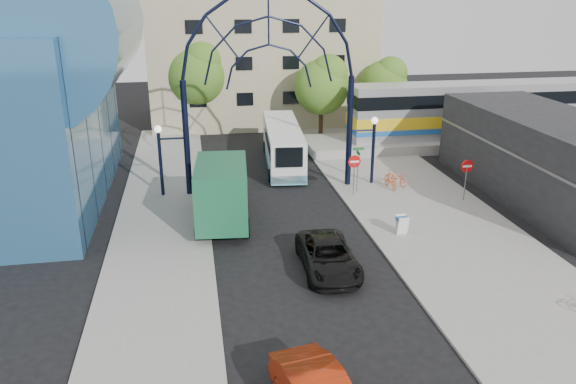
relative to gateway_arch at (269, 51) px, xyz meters
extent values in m
plane|color=black|center=(0.00, -14.00, -8.56)|extent=(120.00, 120.00, 0.00)
cube|color=gray|center=(8.00, -10.00, -8.50)|extent=(8.00, 56.00, 0.12)
cube|color=gray|center=(-6.50, -8.00, -8.50)|extent=(5.00, 50.00, 0.12)
cylinder|color=black|center=(-5.00, 0.00, -5.06)|extent=(0.36, 0.36, 7.00)
cylinder|color=black|center=(5.00, 0.00, -5.06)|extent=(0.36, 0.36, 7.00)
cylinder|color=black|center=(-6.60, 0.00, -6.56)|extent=(0.20, 0.20, 4.00)
cylinder|color=black|center=(6.60, 0.00, -6.56)|extent=(0.20, 0.20, 4.00)
sphere|color=white|center=(-6.60, 0.00, -4.36)|extent=(0.44, 0.44, 0.44)
sphere|color=white|center=(6.60, 0.00, -4.36)|extent=(0.44, 0.44, 0.44)
cylinder|color=slate|center=(4.80, -2.00, -7.34)|extent=(0.06, 0.06, 2.20)
cylinder|color=red|center=(4.80, -2.00, -6.34)|extent=(0.80, 0.04, 0.80)
cube|color=white|center=(4.80, -2.03, -6.34)|extent=(0.55, 0.02, 0.12)
cylinder|color=slate|center=(11.00, -4.00, -7.34)|extent=(0.06, 0.06, 2.20)
cylinder|color=red|center=(11.00, -4.00, -6.34)|extent=(0.76, 0.04, 0.76)
cube|color=white|center=(11.00, -4.03, -6.34)|extent=(0.55, 0.02, 0.12)
cylinder|color=slate|center=(5.20, -1.40, -7.04)|extent=(0.05, 0.05, 2.80)
cube|color=#146626|center=(5.20, -1.40, -5.74)|extent=(0.70, 0.03, 0.18)
cube|color=#146626|center=(5.20, -1.40, -5.99)|extent=(0.03, 0.70, 0.18)
cube|color=white|center=(5.60, -8.20, -7.94)|extent=(0.55, 0.26, 0.99)
cube|color=white|center=(5.60, -7.85, -7.94)|extent=(0.55, 0.26, 0.99)
cube|color=#1E59A5|center=(5.60, -8.02, -7.61)|extent=(0.55, 0.42, 0.14)
cylinder|color=#2E618D|center=(-12.00, 1.00, 1.44)|extent=(9.00, 16.00, 9.00)
cube|color=black|center=(16.00, -4.00, -6.06)|extent=(6.00, 16.00, 5.00)
cube|color=tan|center=(2.00, 21.00, -1.56)|extent=(20.00, 12.00, 14.00)
cube|color=gray|center=(20.00, 8.00, -8.16)|extent=(32.00, 5.00, 0.80)
cube|color=#B7B7BC|center=(20.00, 8.00, -5.66)|extent=(25.00, 3.00, 4.20)
cube|color=gold|center=(20.00, 8.00, -6.26)|extent=(25.10, 3.05, 0.90)
cube|color=black|center=(20.00, 8.00, -4.66)|extent=(25.05, 3.05, 1.00)
cube|color=#1E59A5|center=(20.00, 8.00, -6.96)|extent=(25.10, 3.05, 0.35)
cylinder|color=#382314|center=(6.00, 12.00, -7.30)|extent=(0.36, 0.36, 2.52)
sphere|color=#3C6119|center=(6.00, 12.00, -4.22)|extent=(4.48, 4.48, 4.48)
sphere|color=#3C6119|center=(6.50, 11.70, -3.10)|extent=(3.08, 3.08, 3.08)
cylinder|color=#382314|center=(-4.00, 16.00, -7.12)|extent=(0.36, 0.36, 2.88)
sphere|color=#3C6119|center=(-4.00, 16.00, -3.60)|extent=(5.12, 5.12, 5.12)
sphere|color=#3C6119|center=(-3.50, 15.70, -2.32)|extent=(3.52, 3.52, 3.52)
cylinder|color=#382314|center=(12.00, 14.00, -7.39)|extent=(0.36, 0.36, 2.34)
sphere|color=#3C6119|center=(12.00, 14.00, -4.53)|extent=(4.16, 4.16, 4.16)
sphere|color=#3C6119|center=(12.50, 13.70, -3.49)|extent=(2.86, 2.86, 2.86)
cube|color=white|center=(1.67, 5.31, -6.99)|extent=(3.16, 10.45, 2.60)
cube|color=#5BB5CB|center=(1.67, 5.31, -8.06)|extent=(3.19, 10.45, 0.63)
cube|color=black|center=(1.67, 5.31, -6.45)|extent=(3.19, 10.25, 0.81)
cube|color=black|center=(1.23, 0.12, -6.50)|extent=(1.69, 0.27, 1.25)
cube|color=black|center=(2.11, 10.39, -7.12)|extent=(2.15, 0.34, 1.43)
cylinder|color=black|center=(0.84, 8.58, -8.13)|extent=(0.32, 0.88, 0.86)
cylinder|color=black|center=(3.06, 8.39, -8.13)|extent=(0.32, 0.88, 0.86)
cylinder|color=black|center=(0.24, 1.61, -8.13)|extent=(0.32, 0.88, 0.86)
cylinder|color=black|center=(2.46, 1.42, -8.13)|extent=(0.32, 0.88, 0.86)
cube|color=black|center=(-3.04, -2.25, -7.37)|extent=(2.68, 2.78, 2.37)
cube|color=black|center=(-2.94, -0.96, -6.89)|extent=(2.15, 0.28, 1.08)
cube|color=#175A38|center=(-3.31, -5.47, -6.51)|extent=(2.98, 5.15, 3.01)
cylinder|color=black|center=(-4.30, -2.47, -8.04)|extent=(0.36, 1.05, 1.03)
cylinder|color=black|center=(-1.84, -2.67, -8.04)|extent=(0.36, 1.05, 1.03)
cylinder|color=black|center=(-4.65, -6.65, -8.04)|extent=(0.36, 1.05, 1.03)
cylinder|color=black|center=(-2.18, -6.86, -8.04)|extent=(0.36, 1.05, 1.03)
imported|color=black|center=(1.01, -11.00, -7.85)|extent=(2.47, 5.12, 1.40)
imported|color=#FD5A32|center=(8.07, -0.70, -7.98)|extent=(1.23, 1.85, 0.92)
imported|color=orange|center=(7.46, -1.16, -7.90)|extent=(0.65, 1.84, 1.08)
camera|label=1|loc=(-4.63, -32.86, 3.38)|focal=35.00mm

